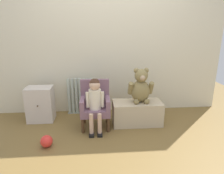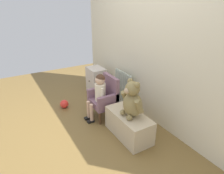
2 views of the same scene
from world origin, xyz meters
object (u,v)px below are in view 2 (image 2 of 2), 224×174
large_teddy_bear (132,101)px  toy_ball (64,104)px  child_figure (99,90)px  low_bench (129,125)px  radiator (123,88)px  child_armchair (105,97)px  small_dresser (96,81)px

large_teddy_bear → toy_ball: bearing=-156.9°
child_figure → low_bench: size_ratio=1.03×
radiator → child_armchair: child_armchair is taller
child_figure → small_dresser: bearing=156.5°
child_armchair → low_bench: child_armchair is taller
low_bench → large_teddy_bear: size_ratio=1.42×
small_dresser → large_teddy_bear: bearing=-8.3°
large_teddy_bear → small_dresser: bearing=171.7°
large_teddy_bear → child_figure: bearing=-167.5°
radiator → child_figure: child_figure is taller
small_dresser → large_teddy_bear: large_teddy_bear is taller
small_dresser → low_bench: 1.49m
radiator → child_armchair: bearing=-65.8°
radiator → large_teddy_bear: (0.88, -0.44, 0.27)m
low_bench → toy_ball: low_bench is taller
radiator → toy_ball: radiator is taller
radiator → small_dresser: size_ratio=1.13×
small_dresser → large_teddy_bear: (1.51, -0.22, 0.30)m
small_dresser → low_bench: (1.47, -0.23, -0.10)m
large_teddy_bear → low_bench: bearing=-165.6°
radiator → low_bench: size_ratio=0.84×
radiator → low_bench: radiator is taller
radiator → large_teddy_bear: bearing=-26.6°
child_figure → low_bench: 0.71m
toy_ball → radiator: bearing=68.8°
radiator → small_dresser: bearing=-160.5°
toy_ball → large_teddy_bear: bearing=23.1°
radiator → small_dresser: radiator is taller
child_armchair → toy_ball: (-0.60, -0.50, -0.27)m
child_figure → large_teddy_bear: 0.69m
low_bench → large_teddy_bear: 0.40m
child_figure → low_bench: bearing=12.3°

